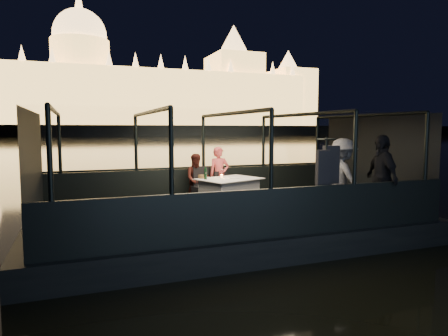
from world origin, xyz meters
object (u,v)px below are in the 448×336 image
object	(u,v)px
coat_stand	(326,183)
dining_table_central	(229,194)
passenger_dark	(381,182)
wine_bottle	(206,173)
chair_port_left	(203,188)
person_man_maroon	(197,176)
passenger_stripe	(342,178)
person_woman_coral	(219,175)
chair_port_right	(223,188)

from	to	relation	value
coat_stand	dining_table_central	bearing A→B (deg)	114.47
passenger_dark	wine_bottle	bearing A→B (deg)	-114.23
dining_table_central	chair_port_left	world-z (taller)	chair_port_left
passenger_dark	chair_port_left	bearing A→B (deg)	-123.77
wine_bottle	chair_port_left	bearing A→B (deg)	76.85
chair_port_left	wine_bottle	distance (m)	0.89
dining_table_central	passenger_dark	size ratio (longest dim) A/B	0.79
person_man_maroon	passenger_dark	xyz separation A→B (m)	(3.10, -3.21, 0.10)
coat_stand	passenger_stripe	size ratio (longest dim) A/B	1.03
passenger_stripe	passenger_dark	size ratio (longest dim) A/B	0.95
dining_table_central	coat_stand	bearing A→B (deg)	-65.53
chair_port_left	person_woman_coral	xyz separation A→B (m)	(0.48, 0.11, 0.30)
coat_stand	person_man_maroon	bearing A→B (deg)	115.97
chair_port_left	coat_stand	distance (m)	3.53
dining_table_central	person_man_maroon	size ratio (longest dim) A/B	1.10
person_woman_coral	passenger_dark	bearing A→B (deg)	-50.20
dining_table_central	passenger_stripe	xyz separation A→B (m)	(2.16, -1.50, 0.47)
person_woman_coral	person_man_maroon	size ratio (longest dim) A/B	1.13
passenger_dark	wine_bottle	distance (m)	3.90
chair_port_left	passenger_stripe	distance (m)	3.45
passenger_stripe	passenger_dark	xyz separation A→B (m)	(0.41, -0.77, 0.00)
chair_port_right	person_man_maroon	world-z (taller)	person_man_maroon
person_woman_coral	person_man_maroon	bearing A→B (deg)	173.84
coat_stand	passenger_stripe	world-z (taller)	coat_stand
person_man_maroon	coat_stand	bearing A→B (deg)	-52.56
person_woman_coral	wine_bottle	xyz separation A→B (m)	(-0.65, -0.85, 0.17)
coat_stand	person_man_maroon	world-z (taller)	coat_stand
person_man_maroon	wine_bottle	distance (m)	0.94
passenger_stripe	wine_bottle	distance (m)	3.15
dining_table_central	passenger_dark	bearing A→B (deg)	-41.53
coat_stand	passenger_dark	size ratio (longest dim) A/B	0.98
chair_port_right	wine_bottle	distance (m)	1.03
passenger_stripe	coat_stand	bearing A→B (deg)	128.03
chair_port_right	passenger_dark	world-z (taller)	passenger_dark
chair_port_left	chair_port_right	size ratio (longest dim) A/B	1.15
chair_port_left	person_woman_coral	bearing A→B (deg)	-1.34
person_woman_coral	wine_bottle	world-z (taller)	person_woman_coral
passenger_stripe	wine_bottle	world-z (taller)	passenger_stripe
passenger_stripe	passenger_dark	distance (m)	0.87
chair_port_left	chair_port_right	xyz separation A→B (m)	(0.50, -0.12, 0.00)
chair_port_left	person_man_maroon	distance (m)	0.37
chair_port_right	person_woman_coral	size ratio (longest dim) A/B	0.57
coat_stand	wine_bottle	xyz separation A→B (m)	(-1.69, 2.41, 0.02)
dining_table_central	chair_port_right	distance (m)	0.65
chair_port_right	person_woman_coral	world-z (taller)	person_woman_coral
person_woman_coral	passenger_stripe	world-z (taller)	passenger_stripe
passenger_dark	dining_table_central	bearing A→B (deg)	-119.95
passenger_dark	wine_bottle	world-z (taller)	passenger_dark
dining_table_central	wine_bottle	size ratio (longest dim) A/B	4.48
chair_port_left	coat_stand	size ratio (longest dim) A/B	0.54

